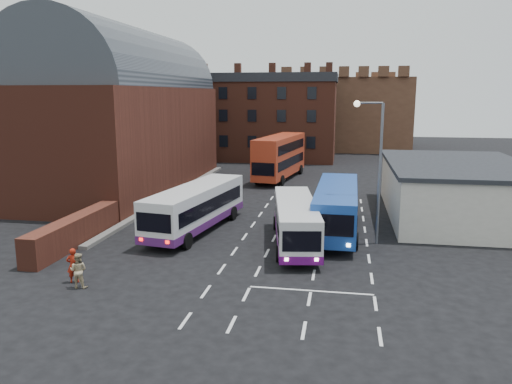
% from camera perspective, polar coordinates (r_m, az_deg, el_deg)
% --- Properties ---
extents(ground, '(180.00, 180.00, 0.00)m').
position_cam_1_polar(ground, '(28.31, -3.55, -8.25)').
color(ground, black).
extents(railway_station, '(12.00, 28.00, 16.00)m').
position_cam_1_polar(railway_station, '(51.80, -15.12, 8.83)').
color(railway_station, '#602B1E').
rests_on(railway_station, ground).
extents(forecourt_wall, '(1.20, 10.00, 1.80)m').
position_cam_1_polar(forecourt_wall, '(33.56, -19.98, -4.20)').
color(forecourt_wall, '#602B1E').
rests_on(forecourt_wall, ground).
extents(cream_building, '(10.40, 16.40, 4.25)m').
position_cam_1_polar(cream_building, '(41.51, 21.88, 0.30)').
color(cream_building, beige).
rests_on(cream_building, ground).
extents(brick_terrace, '(22.00, 10.00, 11.00)m').
position_cam_1_polar(brick_terrace, '(73.09, 0.27, 8.10)').
color(brick_terrace, brown).
rests_on(brick_terrace, ground).
extents(castle_keep, '(22.00, 22.00, 12.00)m').
position_cam_1_polar(castle_keep, '(92.00, 9.90, 8.87)').
color(castle_keep, brown).
rests_on(castle_keep, ground).
extents(bus_white_outbound, '(4.34, 11.70, 3.12)m').
position_cam_1_polar(bus_white_outbound, '(34.80, -6.85, -1.46)').
color(bus_white_outbound, silver).
rests_on(bus_white_outbound, ground).
extents(bus_white_inbound, '(3.94, 10.51, 2.80)m').
position_cam_1_polar(bus_white_inbound, '(31.41, 4.54, -3.15)').
color(bus_white_inbound, silver).
rests_on(bus_white_inbound, ground).
extents(bus_blue, '(3.13, 11.78, 3.20)m').
position_cam_1_polar(bus_blue, '(34.57, 9.20, -1.53)').
color(bus_blue, '#19449D').
rests_on(bus_blue, ground).
extents(bus_red_double, '(4.55, 12.31, 4.81)m').
position_cam_1_polar(bus_red_double, '(55.65, 2.73, 4.08)').
color(bus_red_double, '#B2361C').
rests_on(bus_red_double, ground).
extents(street_lamp, '(1.84, 0.40, 9.00)m').
position_cam_1_polar(street_lamp, '(31.77, 13.47, 3.68)').
color(street_lamp, slate).
rests_on(street_lamp, ground).
extents(pedestrian_red, '(0.78, 0.66, 1.80)m').
position_cam_1_polar(pedestrian_red, '(27.02, -20.15, -7.87)').
color(pedestrian_red, '#9C1D0D').
rests_on(pedestrian_red, ground).
extents(pedestrian_beige, '(0.89, 0.71, 1.77)m').
position_cam_1_polar(pedestrian_beige, '(26.26, -19.64, -8.44)').
color(pedestrian_beige, tan).
rests_on(pedestrian_beige, ground).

